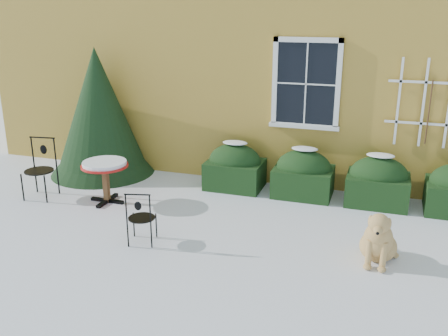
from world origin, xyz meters
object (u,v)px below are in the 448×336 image
(bistro_table, at_px, (105,168))
(patio_chair_near, at_px, (141,217))
(patio_chair_far, at_px, (40,168))
(evergreen_shrub, at_px, (100,124))
(dog, at_px, (378,241))

(bistro_table, height_order, patio_chair_near, patio_chair_near)
(bistro_table, bearing_deg, patio_chair_near, -42.97)
(patio_chair_near, bearing_deg, patio_chair_far, -37.41)
(evergreen_shrub, bearing_deg, dog, -21.52)
(patio_chair_far, bearing_deg, dog, -14.12)
(evergreen_shrub, relative_size, patio_chair_near, 3.12)
(evergreen_shrub, xyz_separation_m, patio_chair_near, (2.29, -2.68, -0.62))
(dog, bearing_deg, patio_chair_far, 176.99)
(evergreen_shrub, bearing_deg, patio_chair_near, -49.51)
(evergreen_shrub, bearing_deg, bistro_table, -56.40)
(patio_chair_near, relative_size, dog, 0.93)
(patio_chair_far, height_order, dog, patio_chair_far)
(evergreen_shrub, distance_m, patio_chair_far, 1.66)
(bistro_table, xyz_separation_m, patio_chair_near, (1.33, -1.24, -0.22))
(bistro_table, bearing_deg, patio_chair_far, -174.70)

